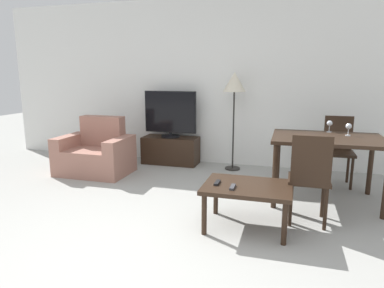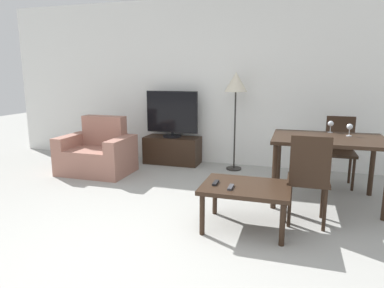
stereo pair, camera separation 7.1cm
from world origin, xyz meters
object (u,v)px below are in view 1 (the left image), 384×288
dining_chair_near (310,175)px  dining_chair_far (338,147)px  dining_table (327,145)px  remote_primary (233,187)px  armchair (96,154)px  coffee_table (247,190)px  remote_secondary (217,183)px  wine_glass_center (330,124)px  tv (170,114)px  tv_stand (171,150)px  wine_glass_left (349,127)px  floor_lamp (234,86)px

dining_chair_near → dining_chair_far: bearing=74.0°
dining_table → remote_primary: 1.47m
armchair → coffee_table: bearing=-27.8°
armchair → remote_secondary: (2.16, -1.33, 0.16)m
coffee_table → dining_table: (0.79, 1.00, 0.30)m
remote_primary → wine_glass_center: bearing=57.0°
remote_secondary → tv: bearing=120.0°
armchair → dining_chair_far: bearing=7.6°
remote_secondary → wine_glass_center: bearing=51.0°
dining_chair_far → remote_primary: size_ratio=6.18×
dining_table → dining_chair_near: (-0.22, -0.76, -0.16)m
tv_stand → tv: (-0.00, -0.00, 0.61)m
tv → remote_secondary: (1.26, -2.18, -0.39)m
tv → dining_chair_far: size_ratio=0.95×
wine_glass_left → wine_glass_center: (-0.19, 0.21, 0.00)m
armchair → dining_chair_near: dining_chair_near is taller
coffee_table → dining_table: bearing=51.6°
tv_stand → remote_secondary: 2.53m
remote_secondary → remote_primary: bearing=-27.8°
wine_glass_left → remote_secondary: bearing=-138.0°
coffee_table → dining_table: size_ratio=0.68×
wine_glass_left → dining_table: bearing=-147.3°
floor_lamp → remote_secondary: floor_lamp is taller
remote_secondary → dining_table: bearing=43.7°
tv_stand → wine_glass_center: size_ratio=6.35×
tv_stand → dining_chair_near: size_ratio=1.00×
dining_chair_far → wine_glass_left: dining_chair_far is taller
dining_table → wine_glass_left: wine_glass_left is taller
tv → wine_glass_center: tv is taller
remote_secondary → dining_chair_near: bearing=17.6°
tv_stand → wine_glass_left: (2.58, -1.00, 0.65)m
dining_chair_far → wine_glass_center: bearing=-113.2°
coffee_table → remote_primary: (-0.12, -0.12, 0.06)m
armchair → coffee_table: (2.46, -1.30, 0.09)m
tv_stand → wine_glass_left: wine_glass_left is taller
armchair → coffee_table: 2.78m
coffee_table → wine_glass_left: size_ratio=5.74×
armchair → dining_chair_near: size_ratio=1.13×
armchair → tv_stand: bearing=43.2°
dining_chair_near → wine_glass_left: bearing=63.6°
wine_glass_left → tv: bearing=158.9°
tv → floor_lamp: 1.17m
dining_chair_near → wine_glass_center: bearing=76.8°
tv_stand → wine_glass_center: 2.60m
tv → wine_glass_center: size_ratio=6.04×
armchair → wine_glass_left: size_ratio=7.16×
dining_chair_far → dining_table: bearing=-106.0°
dining_table → floor_lamp: floor_lamp is taller
dining_table → dining_chair_near: 0.81m
remote_secondary → wine_glass_center: 1.84m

